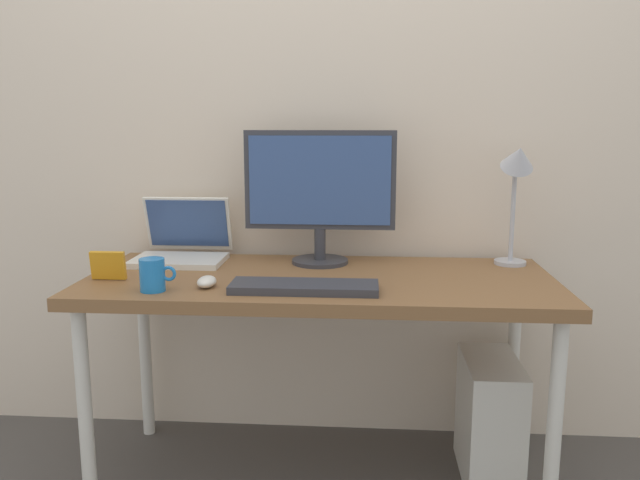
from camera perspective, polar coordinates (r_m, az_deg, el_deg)
The scene contains 11 objects.
ground_plane at distance 2.35m, azimuth 0.00°, elevation -20.36°, with size 6.00×6.00×0.00m, color #4C4742.
back_wall at distance 2.41m, azimuth 0.70°, elevation 12.71°, with size 4.40×0.04×2.60m, color beige.
desk at distance 2.09m, azimuth 0.00°, elevation -4.89°, with size 1.51×0.65×0.71m.
monitor at distance 2.23m, azimuth -0.01°, elevation 4.60°, with size 0.53×0.20×0.47m.
laptop at distance 2.37m, azimuth -12.17°, elevation -0.39°, with size 0.32×0.29×0.22m.
desk_lamp at distance 2.27m, azimuth 17.19°, elevation 5.44°, with size 0.11×0.16×0.44m.
keyboard at distance 1.90m, azimuth -1.41°, elevation -4.21°, with size 0.44×0.14×0.02m, color #333338.
mouse at distance 1.97m, azimuth -10.09°, elevation -3.69°, with size 0.06×0.09×0.03m, color silver.
coffee_mug at distance 1.95m, azimuth -14.71°, elevation -3.03°, with size 0.11×0.07×0.10m.
photo_frame at distance 2.13m, azimuth -18.42°, elevation -2.17°, with size 0.11×0.02×0.09m, color orange.
computer_tower at distance 2.33m, azimuth 14.90°, elevation -15.20°, with size 0.18×0.36×0.42m, color silver.
Camera 1 is at (0.15, -2.01, 1.21)m, focal length 35.79 mm.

